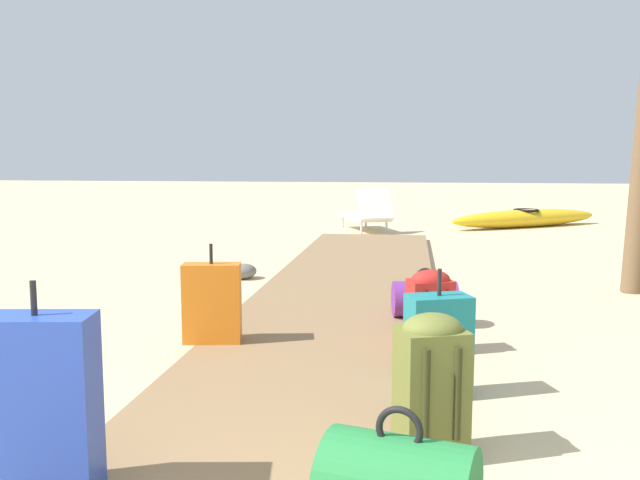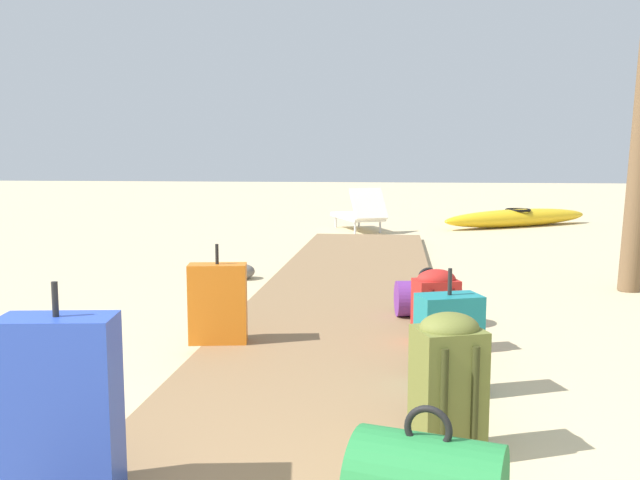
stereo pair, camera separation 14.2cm
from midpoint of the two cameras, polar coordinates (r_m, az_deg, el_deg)
name	(u,v)px [view 1 (the left image)]	position (r m, az deg, el deg)	size (l,w,h in m)	color
ground_plane	(330,333)	(5.37, 1.64, -7.91)	(60.00, 60.00, 0.00)	#D1BA8C
boardwalk	(343,301)	(6.34, 2.62, -5.19)	(1.73, 10.15, 0.08)	olive
backpack_olive	(432,375)	(3.20, 10.71, -11.14)	(0.36, 0.34, 0.61)	olive
suitcase_orange	(212,303)	(4.83, -8.29, -5.29)	(0.43, 0.24, 0.70)	orange
duffel_bag_purple	(425,299)	(5.62, 9.56, -4.92)	(0.56, 0.37, 0.41)	#6B2D84
suitcase_teal	(438,340)	(3.99, 10.99, -8.30)	(0.41, 0.32, 0.68)	#197A7F
backpack_red	(430,304)	(4.86, 10.14, -5.37)	(0.35, 0.30, 0.52)	red
suitcase_blue	(39,406)	(2.85, -21.31, -12.98)	(0.46, 0.27, 0.85)	#2847B7
lounge_chair	(366,214)	(12.49, 4.28, 2.24)	(1.15, 1.62, 0.82)	white
kayak	(526,218)	(13.82, 17.31, 1.78)	(3.26, 2.39, 0.35)	gold
rock_left_mid	(243,271)	(7.71, -5.99, -2.65)	(0.31, 0.28, 0.17)	slate
rock_left_near	(13,406)	(3.79, -23.53, -12.74)	(0.39, 0.33, 0.29)	#5B5651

